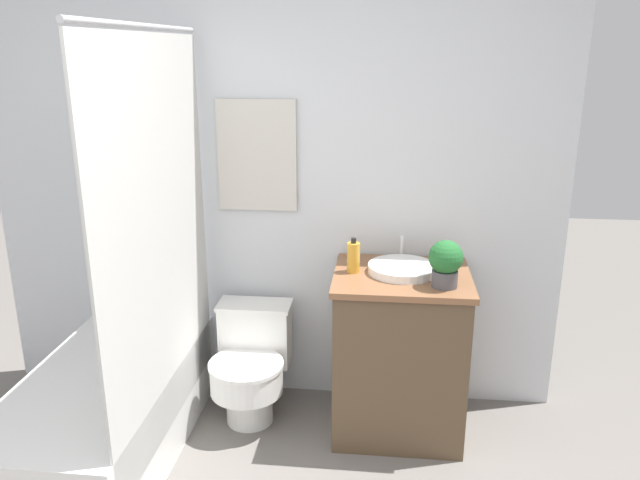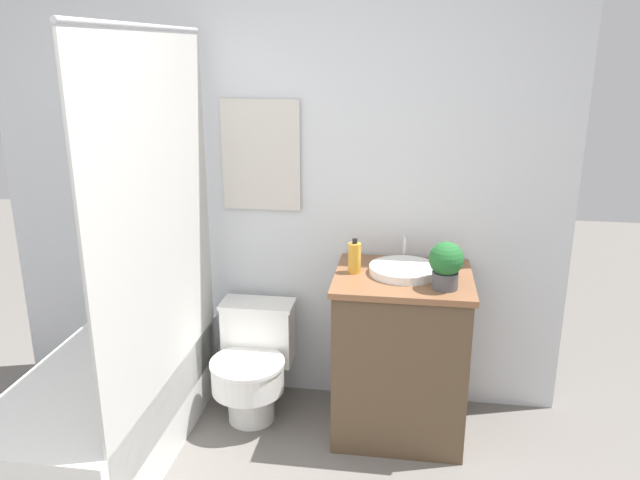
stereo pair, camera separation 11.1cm
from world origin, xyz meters
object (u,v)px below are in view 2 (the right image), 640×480
at_px(soap_bottle, 355,258).
at_px(potted_plant, 446,264).
at_px(toilet, 253,362).
at_px(sink, 404,270).

xyz_separation_m(soap_bottle, potted_plant, (0.43, -0.15, 0.04)).
distance_m(toilet, sink, 0.95).
height_order(toilet, potted_plant, potted_plant).
bearing_deg(toilet, potted_plant, -10.08).
distance_m(sink, potted_plant, 0.27).
xyz_separation_m(toilet, soap_bottle, (0.53, -0.02, 0.62)).
xyz_separation_m(toilet, sink, (0.77, -0.00, 0.56)).
bearing_deg(potted_plant, soap_bottle, 160.58).
bearing_deg(potted_plant, sink, 138.32).
height_order(soap_bottle, potted_plant, potted_plant).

